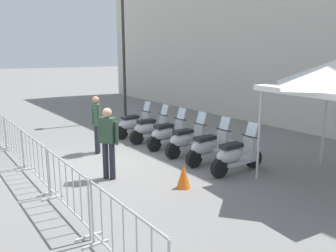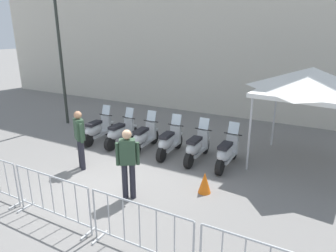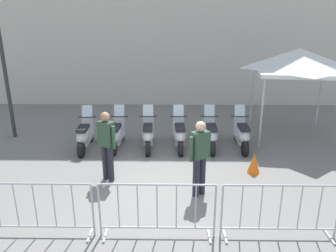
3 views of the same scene
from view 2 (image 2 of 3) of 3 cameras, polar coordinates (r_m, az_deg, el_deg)
ground_plane at (r=8.11m, az=-11.58°, el=-11.08°), size 120.00×120.00×0.00m
motorcycle_0 at (r=11.04m, az=-13.25°, el=-0.70°), size 0.63×1.72×1.24m
motorcycle_1 at (r=10.52m, az=-9.07°, el=-1.35°), size 0.56×1.73×1.24m
motorcycle_2 at (r=10.02m, az=-4.63°, el=-2.18°), size 0.65×1.72×1.24m
motorcycle_3 at (r=9.57m, az=0.18°, el=-3.09°), size 0.64×1.72×1.24m
motorcycle_4 at (r=9.20m, az=5.41°, el=-4.05°), size 0.59×1.72×1.24m
motorcycle_5 at (r=8.92m, az=11.06°, el=-5.05°), size 0.58×1.73×1.24m
barrier_segment_2 at (r=6.85m, az=-21.07°, el=-12.74°), size 2.07×0.65×1.07m
barrier_segment_3 at (r=5.58m, az=-5.39°, el=-19.12°), size 2.07×0.65×1.07m
street_lamp at (r=13.21m, az=-20.08°, el=15.95°), size 0.36×0.36×6.14m
officer_near_row_end at (r=7.05m, az=-7.62°, el=-6.51°), size 0.44×0.40×1.73m
officer_mid_plaza at (r=8.87m, az=-16.41°, el=-1.95°), size 0.51×0.35×1.73m
canopy_tent at (r=9.19m, az=25.53°, el=7.64°), size 2.63×2.63×2.91m
traffic_cone at (r=7.59m, az=6.98°, el=-10.59°), size 0.32×0.32×0.55m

